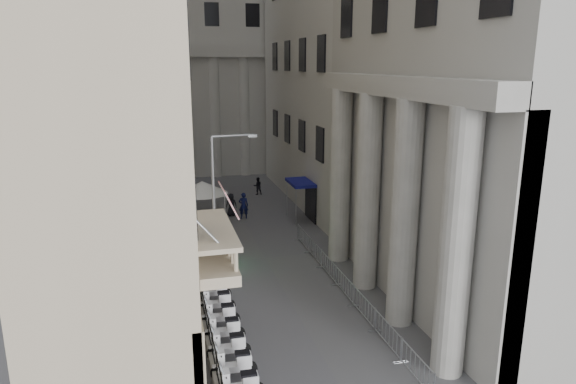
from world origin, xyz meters
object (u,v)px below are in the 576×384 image
at_px(info_kiosk, 219,249).
at_px(pedestrian_a, 244,206).
at_px(security_tent, 205,188).
at_px(pedestrian_b, 258,186).
at_px(street_lamp, 219,194).

relative_size(info_kiosk, pedestrian_a, 1.01).
xyz_separation_m(security_tent, pedestrian_b, (5.24, 6.91, -1.73)).
bearing_deg(pedestrian_a, info_kiosk, 79.90).
distance_m(street_lamp, info_kiosk, 3.72).
xyz_separation_m(security_tent, pedestrian_a, (2.79, -0.01, -1.52)).
distance_m(street_lamp, pedestrian_b, 18.25).
relative_size(pedestrian_a, pedestrian_b, 1.28).
bearing_deg(pedestrian_a, pedestrian_b, -101.44).
relative_size(street_lamp, pedestrian_a, 3.85).
distance_m(security_tent, pedestrian_a, 3.17).
xyz_separation_m(info_kiosk, pedestrian_a, (2.95, 8.98, -0.02)).
bearing_deg(info_kiosk, security_tent, 100.82).
distance_m(pedestrian_a, pedestrian_b, 7.35).
distance_m(street_lamp, pedestrian_a, 11.11).
bearing_deg(street_lamp, pedestrian_a, 67.94).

